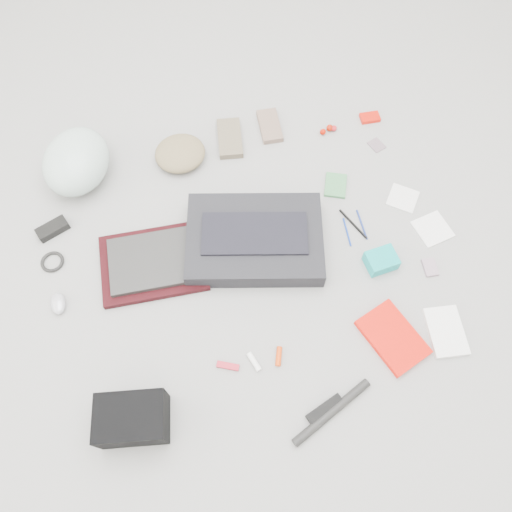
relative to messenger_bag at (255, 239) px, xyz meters
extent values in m
plane|color=gray|center=(-0.01, -0.07, -0.04)|extent=(4.00, 4.00, 0.00)
cube|color=black|center=(0.00, 0.00, 0.00)|extent=(0.58, 0.47, 0.08)
cube|color=black|center=(0.00, 0.00, 0.05)|extent=(0.42, 0.26, 0.01)
cube|color=black|center=(-0.39, 0.00, -0.03)|extent=(0.40, 0.30, 0.03)
cube|color=black|center=(-0.39, 0.00, 0.00)|extent=(0.33, 0.24, 0.02)
ellipsoid|color=silver|center=(-0.62, 0.48, 0.05)|extent=(0.36, 0.39, 0.19)
ellipsoid|color=#796949|center=(-0.21, 0.47, -0.01)|extent=(0.24, 0.23, 0.07)
cube|color=#6B5F4B|center=(0.01, 0.52, -0.03)|extent=(0.12, 0.21, 0.03)
cube|color=#7D6255|center=(0.20, 0.54, -0.03)|extent=(0.10, 0.18, 0.03)
cube|color=black|center=(-0.75, 0.24, -0.03)|extent=(0.13, 0.10, 0.03)
torus|color=black|center=(-0.76, 0.10, -0.04)|extent=(0.12, 0.12, 0.01)
ellipsoid|color=#A3A4B0|center=(-0.75, -0.08, -0.03)|extent=(0.06, 0.09, 0.03)
cube|color=black|center=(-0.53, -0.55, 0.03)|extent=(0.24, 0.18, 0.14)
cube|color=#A81827|center=(-0.20, -0.44, -0.04)|extent=(0.08, 0.05, 0.01)
cylinder|color=white|center=(-0.11, -0.45, -0.03)|extent=(0.04, 0.07, 0.02)
cylinder|color=red|center=(-0.02, -0.45, -0.03)|extent=(0.04, 0.07, 0.02)
cube|color=black|center=(0.08, -0.65, -0.03)|extent=(0.14, 0.08, 0.03)
cylinder|color=black|center=(0.10, -0.67, -0.03)|extent=(0.30, 0.16, 0.03)
cube|color=red|center=(0.39, -0.47, -0.03)|extent=(0.23, 0.28, 0.02)
cube|color=white|center=(0.58, -0.50, -0.03)|extent=(0.14, 0.19, 0.02)
cube|color=#3B7947|center=(0.38, 0.19, -0.04)|extent=(0.12, 0.14, 0.01)
cylinder|color=#10319A|center=(0.36, -0.03, -0.04)|extent=(0.02, 0.12, 0.01)
cylinder|color=black|center=(0.40, 0.00, -0.04)|extent=(0.07, 0.15, 0.01)
cylinder|color=navy|center=(0.43, -0.01, -0.04)|extent=(0.01, 0.13, 0.01)
cube|color=#09A1A1|center=(0.44, -0.19, -0.01)|extent=(0.12, 0.10, 0.06)
cube|color=#9D8194|center=(0.62, -0.25, -0.04)|extent=(0.05, 0.07, 0.01)
cube|color=silver|center=(0.63, 0.07, -0.04)|extent=(0.16, 0.16, 0.01)
cube|color=white|center=(0.69, -0.10, -0.04)|extent=(0.15, 0.15, 0.01)
sphere|color=#A80E00|center=(0.41, 0.46, -0.03)|extent=(0.03, 0.03, 0.03)
sphere|color=#9D1404|center=(0.45, 0.47, -0.03)|extent=(0.03, 0.03, 0.03)
sphere|color=#B11B22|center=(0.46, 0.47, -0.03)|extent=(0.03, 0.03, 0.03)
cube|color=red|center=(0.64, 0.49, -0.03)|extent=(0.09, 0.06, 0.02)
cube|color=slate|center=(0.62, 0.35, -0.04)|extent=(0.07, 0.08, 0.00)
camera|label=1|loc=(-0.20, -0.86, 1.66)|focal=35.00mm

